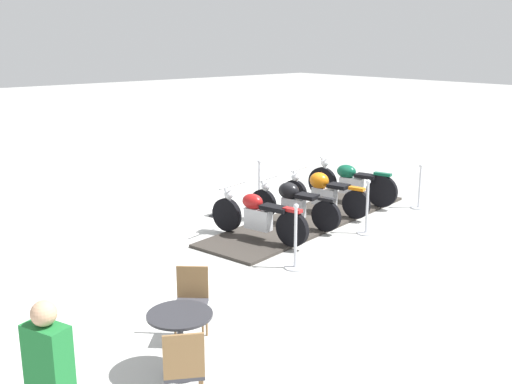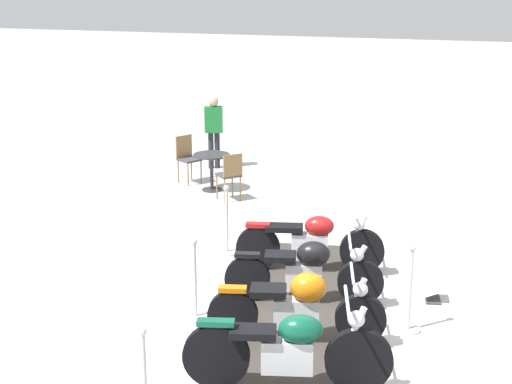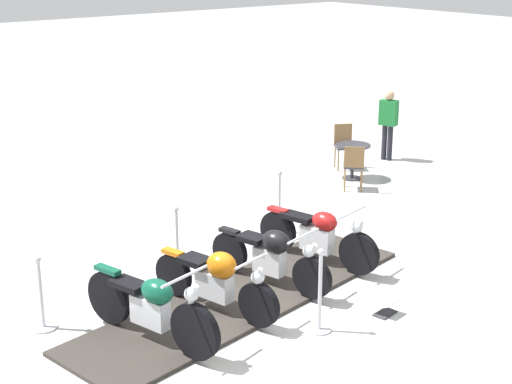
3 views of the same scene
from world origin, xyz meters
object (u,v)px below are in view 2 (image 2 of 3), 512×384
motorcycle_maroon (312,242)px  motorcycle_black (307,270)px  stanchion_left_rear (227,233)px  cafe_table (212,163)px  info_placard (433,295)px  bystander_person (214,126)px  stanchion_right_mid (409,302)px  motorcycle_forest (290,348)px  cafe_chair_across_table (230,173)px  cafe_chair_near_table (187,156)px  motorcycle_copper (300,305)px  stanchion_left_mid (195,294)px

motorcycle_maroon → motorcycle_black: bearing=-92.2°
motorcycle_black → stanchion_left_rear: (1.67, -1.55, -0.18)m
motorcycle_black → cafe_table: (3.14, -4.81, 0.05)m
info_placard → bystander_person: size_ratio=0.22×
stanchion_right_mid → bystander_person: 8.57m
motorcycle_forest → cafe_chair_across_table: motorcycle_forest is taller
bystander_person → cafe_chair_across_table: bearing=8.2°
info_placard → cafe_chair_near_table: (5.45, -4.57, 0.50)m
cafe_chair_across_table → cafe_chair_near_table: bearing=6.2°
motorcycle_copper → cafe_table: bearing=106.2°
bystander_person → motorcycle_copper: bearing=8.1°
stanchion_right_mid → bystander_person: bystander_person is taller
cafe_table → motorcycle_maroon: bearing=128.4°
motorcycle_black → cafe_chair_near_table: cafe_chair_near_table is taller
motorcycle_maroon → stanchion_left_mid: stanchion_left_mid is taller
motorcycle_black → motorcycle_maroon: size_ratio=0.97×
stanchion_right_mid → stanchion_left_rear: 3.59m
cafe_table → cafe_chair_across_table: (-0.59, 0.57, -0.01)m
stanchion_right_mid → cafe_table: 6.86m
motorcycle_copper → cafe_chair_near_table: 7.52m
motorcycle_maroon → cafe_chair_across_table: size_ratio=2.28×
cafe_table → stanchion_right_mid: bearing=131.3°
motorcycle_forest → stanchion_right_mid: 2.14m
stanchion_left_mid → cafe_chair_near_table: size_ratio=1.11×
info_placard → cafe_chair_across_table: size_ratio=0.37×
bystander_person → info_placard: bearing=23.3°
motorcycle_forest → motorcycle_copper: bearing=85.1°
stanchion_right_mid → bystander_person: (5.10, -6.86, 0.58)m
stanchion_right_mid → info_placard: 1.08m
motorcycle_forest → motorcycle_maroon: bearing=85.7°
cafe_chair_near_table → bystander_person: (-0.13, -1.27, 0.40)m
motorcycle_black → info_placard: 1.80m
cafe_chair_across_table → motorcycle_forest: bearing=158.1°
motorcycle_black → stanchion_left_rear: bearing=124.2°
motorcycle_maroon → info_placard: (-1.81, 0.43, -0.43)m
motorcycle_copper → cafe_chair_across_table: size_ratio=2.23×
stanchion_left_rear → motorcycle_forest: bearing=118.3°
motorcycle_black → stanchion_right_mid: 1.44m
motorcycle_forest → cafe_chair_near_table: size_ratio=2.22×
stanchion_left_mid → bystander_person: bearing=-71.6°
motorcycle_maroon → stanchion_left_rear: 1.55m
motorcycle_black → bystander_person: bearing=106.8°
stanchion_right_mid → cafe_table: size_ratio=1.52×
stanchion_right_mid → cafe_chair_near_table: 7.65m
motorcycle_maroon → stanchion_right_mid: 2.15m
info_placard → motorcycle_maroon: bearing=-112.8°
info_placard → cafe_chair_near_table: cafe_chair_near_table is taller
motorcycle_maroon → stanchion_left_mid: 2.18m
stanchion_right_mid → info_placard: (-0.22, -1.01, -0.31)m
motorcycle_maroon → cafe_table: size_ratio=2.87×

